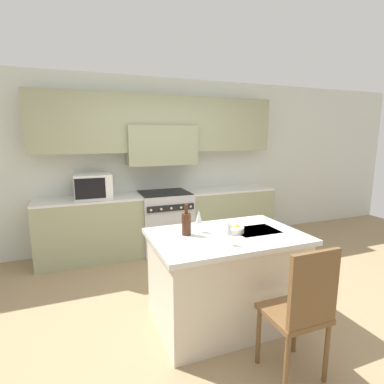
# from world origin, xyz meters

# --- Properties ---
(ground_plane) EXTENTS (10.00, 10.00, 0.00)m
(ground_plane) POSITION_xyz_m (0.00, 0.00, 0.00)
(ground_plane) COLOR #997F5B
(back_cabinetry) EXTENTS (10.00, 0.46, 2.70)m
(back_cabinetry) POSITION_xyz_m (0.00, 2.07, 1.60)
(back_cabinetry) COLOR silver
(back_cabinetry) RESTS_ON ground_plane
(back_counter) EXTENTS (3.73, 0.62, 0.92)m
(back_counter) POSITION_xyz_m (0.00, 1.83, 0.46)
(back_counter) COLOR gray
(back_counter) RESTS_ON ground_plane
(range_stove) EXTENTS (0.78, 0.70, 0.93)m
(range_stove) POSITION_xyz_m (0.00, 1.80, 0.47)
(range_stove) COLOR #B7B7BC
(range_stove) RESTS_ON ground_plane
(microwave) EXTENTS (0.51, 0.42, 0.35)m
(microwave) POSITION_xyz_m (-1.05, 1.82, 1.09)
(microwave) COLOR silver
(microwave) RESTS_ON back_counter
(kitchen_island) EXTENTS (1.42, 0.94, 0.89)m
(kitchen_island) POSITION_xyz_m (0.02, -0.24, 0.45)
(kitchen_island) COLOR beige
(kitchen_island) RESTS_ON ground_plane
(island_chair) EXTENTS (0.42, 0.40, 1.05)m
(island_chair) POSITION_xyz_m (0.18, -1.10, 0.59)
(island_chair) COLOR brown
(island_chair) RESTS_ON ground_plane
(wine_bottle) EXTENTS (0.09, 0.09, 0.29)m
(wine_bottle) POSITION_xyz_m (-0.34, -0.12, 1.00)
(wine_bottle) COLOR #422314
(wine_bottle) RESTS_ON kitchen_island
(wine_glass_near) EXTENTS (0.07, 0.07, 0.22)m
(wine_glass_near) POSITION_xyz_m (-0.10, -0.49, 1.03)
(wine_glass_near) COLOR white
(wine_glass_near) RESTS_ON kitchen_island
(wine_glass_far) EXTENTS (0.07, 0.07, 0.22)m
(wine_glass_far) POSITION_xyz_m (-0.20, -0.08, 1.03)
(wine_glass_far) COLOR white
(wine_glass_far) RESTS_ON kitchen_island
(fruit_bowl) EXTENTS (0.21, 0.21, 0.08)m
(fruit_bowl) POSITION_xyz_m (0.10, -0.21, 0.92)
(fruit_bowl) COLOR silver
(fruit_bowl) RESTS_ON kitchen_island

